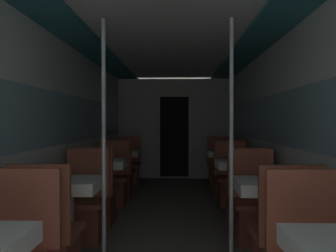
{
  "coord_description": "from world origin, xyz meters",
  "views": [
    {
      "loc": [
        0.11,
        -0.9,
        1.29
      ],
      "look_at": [
        0.01,
        2.57,
        1.24
      ],
      "focal_mm": 40.0,
      "sensor_mm": 36.0,
      "label": 1
    }
  ],
  "objects_px": {
    "chair_left_far_2": "(113,186)",
    "chair_left_near_3": "(119,180)",
    "dining_table_left_3": "(124,156)",
    "dining_table_right_3": "(223,157)",
    "dining_table_right_2": "(238,169)",
    "dining_table_right_1": "(267,193)",
    "chair_right_far_3": "(220,171)",
    "chair_left_near_1": "(47,250)",
    "support_pole_left_1": "(104,140)",
    "chair_left_far_1": "(84,214)",
    "dining_table_left_1": "(69,192)",
    "support_pole_right_1": "(231,140)",
    "chair_right_far_1": "(255,215)",
    "chair_left_far_3": "(128,171)",
    "chair_right_near_1": "(285,252)",
    "dining_table_left_2": "(105,168)",
    "chair_right_near_3": "(227,180)",
    "chair_right_far_2": "(232,187)",
    "chair_left_near_2": "(97,202)",
    "chair_right_near_2": "(245,203)"
  },
  "relations": [
    {
      "from": "chair_left_near_3",
      "to": "chair_right_near_3",
      "type": "distance_m",
      "value": 1.83
    },
    {
      "from": "chair_left_far_1",
      "to": "dining_table_left_3",
      "type": "height_order",
      "value": "chair_left_far_1"
    },
    {
      "from": "chair_left_far_1",
      "to": "chair_left_far_2",
      "type": "height_order",
      "value": "same"
    },
    {
      "from": "chair_left_near_1",
      "to": "chair_right_far_3",
      "type": "xyz_separation_m",
      "value": [
        1.83,
        4.59,
        0.0
      ]
    },
    {
      "from": "chair_left_far_3",
      "to": "dining_table_right_2",
      "type": "height_order",
      "value": "chair_left_far_3"
    },
    {
      "from": "dining_table_left_1",
      "to": "chair_right_far_1",
      "type": "bearing_deg",
      "value": 16.98
    },
    {
      "from": "chair_right_far_1",
      "to": "dining_table_right_2",
      "type": "distance_m",
      "value": 1.22
    },
    {
      "from": "dining_table_left_1",
      "to": "support_pole_right_1",
      "type": "distance_m",
      "value": 1.58
    },
    {
      "from": "chair_left_far_1",
      "to": "dining_table_left_2",
      "type": "bearing_deg",
      "value": -90.0
    },
    {
      "from": "chair_right_near_1",
      "to": "chair_right_near_3",
      "type": "distance_m",
      "value": 3.47
    },
    {
      "from": "dining_table_left_1",
      "to": "support_pole_right_1",
      "type": "relative_size",
      "value": 0.34
    },
    {
      "from": "support_pole_left_1",
      "to": "chair_left_far_2",
      "type": "relative_size",
      "value": 2.29
    },
    {
      "from": "dining_table_left_2",
      "to": "dining_table_right_3",
      "type": "relative_size",
      "value": 1.0
    },
    {
      "from": "chair_left_far_2",
      "to": "chair_left_near_3",
      "type": "distance_m",
      "value": 0.61
    },
    {
      "from": "chair_left_near_3",
      "to": "dining_table_right_2",
      "type": "height_order",
      "value": "chair_left_near_3"
    },
    {
      "from": "dining_table_right_2",
      "to": "chair_right_near_2",
      "type": "xyz_separation_m",
      "value": [
        0.0,
        -0.56,
        -0.35
      ]
    },
    {
      "from": "dining_table_left_1",
      "to": "dining_table_right_1",
      "type": "bearing_deg",
      "value": 0.0
    },
    {
      "from": "support_pole_left_1",
      "to": "dining_table_left_2",
      "type": "distance_m",
      "value": 1.83
    },
    {
      "from": "dining_table_right_3",
      "to": "dining_table_left_2",
      "type": "bearing_deg",
      "value": -136.64
    },
    {
      "from": "chair_right_far_1",
      "to": "support_pole_right_1",
      "type": "xyz_separation_m",
      "value": [
        -0.33,
        -0.56,
        0.83
      ]
    },
    {
      "from": "dining_table_left_1",
      "to": "chair_left_near_3",
      "type": "distance_m",
      "value": 2.93
    },
    {
      "from": "chair_right_far_1",
      "to": "chair_left_far_1",
      "type": "bearing_deg",
      "value": 0.0
    },
    {
      "from": "chair_left_near_1",
      "to": "dining_table_right_1",
      "type": "bearing_deg",
      "value": 16.98
    },
    {
      "from": "dining_table_left_2",
      "to": "dining_table_left_3",
      "type": "bearing_deg",
      "value": 90.0
    },
    {
      "from": "chair_left_far_2",
      "to": "dining_table_right_2",
      "type": "distance_m",
      "value": 1.95
    },
    {
      "from": "support_pole_left_1",
      "to": "chair_left_near_3",
      "type": "xyz_separation_m",
      "value": [
        -0.33,
        2.9,
        -0.83
      ]
    },
    {
      "from": "chair_left_near_1",
      "to": "chair_left_far_3",
      "type": "bearing_deg",
      "value": 90.0
    },
    {
      "from": "chair_left_far_2",
      "to": "chair_right_far_1",
      "type": "relative_size",
      "value": 1.0
    },
    {
      "from": "chair_right_far_1",
      "to": "support_pole_right_1",
      "type": "bearing_deg",
      "value": 59.51
    },
    {
      "from": "chair_right_far_2",
      "to": "chair_right_far_3",
      "type": "relative_size",
      "value": 1.0
    },
    {
      "from": "dining_table_left_2",
      "to": "chair_right_far_2",
      "type": "bearing_deg",
      "value": 16.98
    },
    {
      "from": "dining_table_left_2",
      "to": "dining_table_left_3",
      "type": "xyz_separation_m",
      "value": [
        0.0,
        1.73,
        0.0
      ]
    },
    {
      "from": "chair_left_far_2",
      "to": "chair_right_far_3",
      "type": "xyz_separation_m",
      "value": [
        1.83,
        1.73,
        0.0
      ]
    },
    {
      "from": "chair_left_near_2",
      "to": "dining_table_right_3",
      "type": "xyz_separation_m",
      "value": [
        1.83,
        2.29,
        0.35
      ]
    },
    {
      "from": "chair_left_far_2",
      "to": "chair_right_near_1",
      "type": "distance_m",
      "value": 3.39
    },
    {
      "from": "dining_table_left_2",
      "to": "chair_right_near_1",
      "type": "distance_m",
      "value": 2.96
    },
    {
      "from": "chair_left_far_2",
      "to": "dining_table_right_2",
      "type": "xyz_separation_m",
      "value": [
        1.83,
        -0.56,
        0.35
      ]
    },
    {
      "from": "dining_table_left_3",
      "to": "dining_table_right_3",
      "type": "relative_size",
      "value": 1.0
    },
    {
      "from": "chair_left_near_2",
      "to": "dining_table_right_3",
      "type": "height_order",
      "value": "chair_left_near_2"
    },
    {
      "from": "support_pole_left_1",
      "to": "chair_right_near_1",
      "type": "height_order",
      "value": "support_pole_left_1"
    },
    {
      "from": "support_pole_right_1",
      "to": "chair_right_far_3",
      "type": "height_order",
      "value": "support_pole_right_1"
    },
    {
      "from": "chair_right_far_2",
      "to": "chair_right_near_3",
      "type": "height_order",
      "value": "same"
    },
    {
      "from": "dining_table_left_2",
      "to": "chair_left_near_3",
      "type": "distance_m",
      "value": 1.22
    },
    {
      "from": "chair_right_far_1",
      "to": "chair_right_near_3",
      "type": "bearing_deg",
      "value": -90.0
    },
    {
      "from": "dining_table_right_2",
      "to": "chair_right_near_2",
      "type": "height_order",
      "value": "chair_right_near_2"
    },
    {
      "from": "chair_left_near_1",
      "to": "chair_right_far_3",
      "type": "relative_size",
      "value": 1.0
    },
    {
      "from": "dining_table_right_1",
      "to": "chair_right_far_2",
      "type": "xyz_separation_m",
      "value": [
        0.0,
        2.29,
        -0.35
      ]
    },
    {
      "from": "chair_left_near_2",
      "to": "chair_right_near_3",
      "type": "relative_size",
      "value": 1.0
    },
    {
      "from": "support_pole_right_1",
      "to": "chair_right_near_2",
      "type": "relative_size",
      "value": 2.29
    },
    {
      "from": "dining_table_right_1",
      "to": "chair_right_far_3",
      "type": "bearing_deg",
      "value": 90.0
    }
  ]
}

